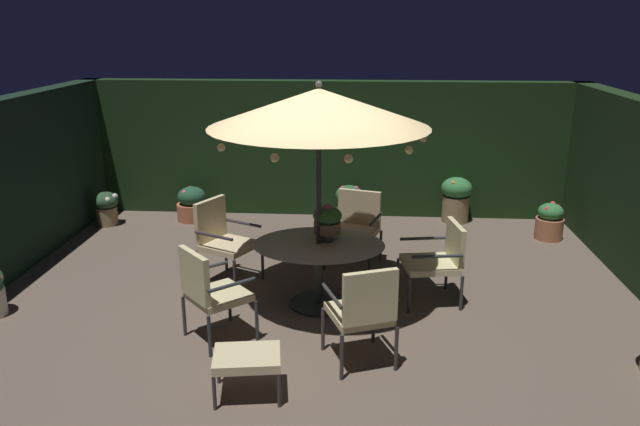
% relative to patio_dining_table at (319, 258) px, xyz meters
% --- Properties ---
extents(ground_plane, '(8.08, 7.88, 0.02)m').
position_rel_patio_dining_table_xyz_m(ground_plane, '(-0.07, -0.25, -0.58)').
color(ground_plane, brown).
extents(hedge_backdrop_rear, '(8.08, 0.30, 2.18)m').
position_rel_patio_dining_table_xyz_m(hedge_backdrop_rear, '(-0.07, 3.54, 0.52)').
color(hedge_backdrop_rear, black).
rests_on(hedge_backdrop_rear, ground_plane).
extents(patio_dining_table, '(1.46, 1.21, 0.74)m').
position_rel_patio_dining_table_xyz_m(patio_dining_table, '(0.00, 0.00, 0.00)').
color(patio_dining_table, '#282D2B').
rests_on(patio_dining_table, ground_plane).
extents(patio_umbrella, '(2.32, 2.32, 2.50)m').
position_rel_patio_dining_table_xyz_m(patio_umbrella, '(0.00, 0.00, 1.65)').
color(patio_umbrella, '#322C2F').
rests_on(patio_umbrella, ground_plane).
extents(centerpiece_planter, '(0.32, 0.32, 0.42)m').
position_rel_patio_dining_table_xyz_m(centerpiece_planter, '(0.09, 0.11, 0.41)').
color(centerpiece_planter, '#896652').
rests_on(centerpiece_planter, patio_dining_table).
extents(patio_chair_north, '(0.79, 0.79, 0.98)m').
position_rel_patio_dining_table_xyz_m(patio_chair_north, '(-1.01, -0.91, 0.00)').
color(patio_chair_north, '#2B3033').
rests_on(patio_chair_north, ground_plane).
extents(patio_chair_northeast, '(0.73, 0.74, 1.01)m').
position_rel_patio_dining_table_xyz_m(patio_chair_northeast, '(0.49, -1.27, 0.02)').
color(patio_chair_northeast, '#312F2F').
rests_on(patio_chair_northeast, ground_plane).
extents(patio_chair_east, '(0.71, 0.70, 0.92)m').
position_rel_patio_dining_table_xyz_m(patio_chair_east, '(1.34, 0.22, -0.04)').
color(patio_chair_east, '#2C2F33').
rests_on(patio_chair_east, ground_plane).
extents(patio_chair_southeast, '(0.77, 0.73, 0.95)m').
position_rel_patio_dining_table_xyz_m(patio_chair_southeast, '(0.39, 1.30, -0.01)').
color(patio_chair_southeast, '#2C312D').
rests_on(patio_chair_southeast, ground_plane).
extents(patio_chair_south, '(0.79, 0.79, 1.02)m').
position_rel_patio_dining_table_xyz_m(patio_chair_south, '(-1.22, 0.61, 0.02)').
color(patio_chair_south, '#302932').
rests_on(patio_chair_south, ground_plane).
extents(ottoman_footrest, '(0.62, 0.51, 0.39)m').
position_rel_patio_dining_table_xyz_m(ottoman_footrest, '(-0.48, -1.81, -0.22)').
color(ottoman_footrest, '#312D2D').
rests_on(ottoman_footrest, ground_plane).
extents(potted_plant_back_center, '(0.49, 0.49, 0.55)m').
position_rel_patio_dining_table_xyz_m(potted_plant_back_center, '(-2.25, 2.98, -0.30)').
color(potted_plant_back_center, '#AD5F3F').
rests_on(potted_plant_back_center, ground_plane).
extents(potted_plant_left_far, '(0.38, 0.38, 0.53)m').
position_rel_patio_dining_table_xyz_m(potted_plant_left_far, '(-3.52, 2.65, -0.27)').
color(potted_plant_left_far, '#8A744E').
rests_on(potted_plant_left_far, ground_plane).
extents(potted_plant_right_far, '(0.40, 0.40, 0.54)m').
position_rel_patio_dining_table_xyz_m(potted_plant_right_far, '(3.22, 2.46, -0.30)').
color(potted_plant_right_far, '#A96646').
rests_on(potted_plant_right_far, ground_plane).
extents(potted_plant_back_right, '(0.43, 0.43, 0.58)m').
position_rel_patio_dining_table_xyz_m(potted_plant_back_right, '(0.26, 3.12, -0.25)').
color(potted_plant_back_right, '#AE624C').
rests_on(potted_plant_back_right, ground_plane).
extents(potted_plant_left_near, '(0.48, 0.48, 0.72)m').
position_rel_patio_dining_table_xyz_m(potted_plant_left_near, '(1.96, 3.21, -0.18)').
color(potted_plant_left_near, olive).
rests_on(potted_plant_left_near, ground_plane).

